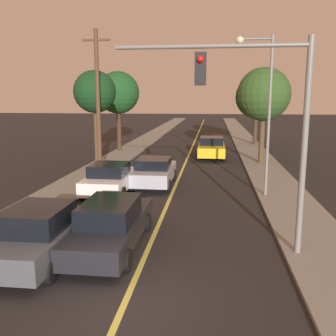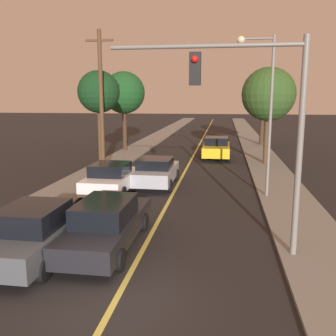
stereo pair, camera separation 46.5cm
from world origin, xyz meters
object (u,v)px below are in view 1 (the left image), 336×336
object	(u,v)px
tree_left_near	(118,93)
tree_right_far	(257,97)
car_outer_lane_front	(41,233)
car_outer_lane_second	(110,179)
streetlamp_right	(262,96)
tree_left_far	(95,92)
traffic_signal_mast	(260,108)
utility_pole_left	(98,101)
car_near_lane_second	(154,171)
car_far_oncoming	(212,147)
car_near_lane_front	(112,224)
tree_right_near	(264,95)

from	to	relation	value
tree_left_near	tree_right_far	distance (m)	13.41
car_outer_lane_front	car_outer_lane_second	distance (m)	7.43
streetlamp_right	tree_left_far	size ratio (longest dim) A/B	1.16
car_outer_lane_second	streetlamp_right	distance (m)	8.06
tree_left_far	traffic_signal_mast	bearing A→B (deg)	-54.70
streetlamp_right	tree_left_far	distance (m)	11.06
tree_left_near	utility_pole_left	bearing A→B (deg)	-82.00
car_near_lane_second	streetlamp_right	size ratio (longest dim) A/B	0.61
traffic_signal_mast	tree_right_far	size ratio (longest dim) A/B	0.94
car_far_oncoming	utility_pole_left	xyz separation A→B (m)	(-6.54, -7.66, 3.59)
car_outer_lane_front	streetlamp_right	distance (m)	11.24
utility_pole_left	tree_right_far	xyz separation A→B (m)	(10.72, 16.09, 0.23)
tree_left_far	tree_right_far	bearing A→B (deg)	50.97
car_near_lane_front	tree_right_far	xyz separation A→B (m)	(7.17, 26.52, 3.88)
car_far_oncoming	tree_right_far	distance (m)	10.15
car_outer_lane_second	car_far_oncoming	distance (m)	12.69
tree_right_near	streetlamp_right	bearing A→B (deg)	-97.87
utility_pole_left	car_near_lane_second	bearing A→B (deg)	-29.16
streetlamp_right	tree_right_far	distance (m)	19.85
car_near_lane_front	car_outer_lane_front	bearing A→B (deg)	-148.93
car_outer_lane_front	tree_right_far	xyz separation A→B (m)	(8.98, 27.61, 3.86)
car_outer_lane_front	traffic_signal_mast	bearing A→B (deg)	10.43
car_outer_lane_front	traffic_signal_mast	world-z (taller)	traffic_signal_mast
traffic_signal_mast	streetlamp_right	size ratio (longest dim) A/B	0.86
traffic_signal_mast	tree_right_far	distance (m)	26.63
car_near_lane_front	car_far_oncoming	distance (m)	18.34
car_near_lane_front	tree_right_near	world-z (taller)	tree_right_near
traffic_signal_mast	car_outer_lane_second	bearing A→B (deg)	134.40
tree_left_near	traffic_signal_mast	bearing A→B (deg)	-65.83
car_outer_lane_second	streetlamp_right	bearing A→B (deg)	3.46
tree_left_near	tree_right_near	bearing A→B (deg)	-24.44
utility_pole_left	tree_left_near	world-z (taller)	utility_pole_left
car_outer_lane_front	traffic_signal_mast	xyz separation A→B (m)	(6.16, 1.13, 3.55)
car_outer_lane_second	tree_right_near	world-z (taller)	tree_right_near
car_outer_lane_second	tree_right_near	size ratio (longest dim) A/B	0.64
car_outer_lane_front	car_near_lane_front	bearing A→B (deg)	31.07
tree_left_far	tree_right_near	size ratio (longest dim) A/B	0.95
car_outer_lane_front	tree_left_near	size ratio (longest dim) A/B	0.67
tree_left_far	tree_right_near	xyz separation A→B (m)	(10.80, 3.42, -0.12)
utility_pole_left	tree_right_far	world-z (taller)	utility_pole_left
streetlamp_right	tree_left_far	world-z (taller)	streetlamp_right
streetlamp_right	traffic_signal_mast	bearing A→B (deg)	-97.30
tree_left_near	car_near_lane_front	bearing A→B (deg)	-76.51
car_outer_lane_front	utility_pole_left	bearing A→B (deg)	98.62
car_outer_lane_front	car_outer_lane_second	xyz separation A→B (m)	(0.00, 7.43, -0.00)
traffic_signal_mast	streetlamp_right	bearing A→B (deg)	82.70
car_outer_lane_front	tree_left_far	size ratio (longest dim) A/B	0.72
traffic_signal_mast	tree_right_far	bearing A→B (deg)	83.94
streetlamp_right	tree_right_near	bearing A→B (deg)	82.13
tree_right_near	tree_right_far	size ratio (longest dim) A/B	1.00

